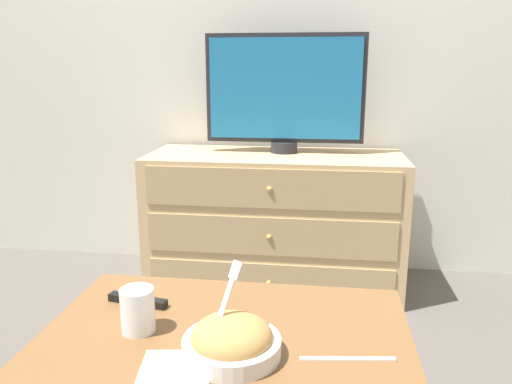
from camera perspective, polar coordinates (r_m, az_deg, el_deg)
The scene contains 10 objects.
ground_plane at distance 2.77m, azimuth 0.69°, elevation -7.91°, with size 12.00×12.00×0.00m, color #56514C.
wall_back at distance 2.61m, azimuth 0.85°, elevation 19.87°, with size 12.00×0.05×2.60m.
dresser at distance 2.40m, azimuth 2.14°, elevation -3.28°, with size 1.19×0.50×0.64m.
tv at distance 2.35m, azimuth 3.32°, elevation 11.43°, with size 0.74×0.13×0.54m.
coffee_table at distance 1.14m, azimuth -3.56°, elevation -19.64°, with size 0.78×0.54×0.49m.
takeout_bowl at distance 1.01m, azimuth -2.79°, elevation -16.58°, with size 0.19×0.19×0.18m.
drink_cup at distance 1.11m, azimuth -13.35°, elevation -13.28°, with size 0.07×0.07×0.10m.
napkin at distance 0.99m, azimuth -9.21°, elevation -19.48°, with size 0.15×0.15×0.00m.
knife at distance 1.02m, azimuth 10.44°, elevation -18.26°, with size 0.18×0.03×0.01m.
remote_control at distance 1.24m, azimuth -13.37°, elevation -11.95°, with size 0.15×0.05×0.02m.
Camera 1 is at (0.31, -2.55, 1.04)m, focal length 35.00 mm.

